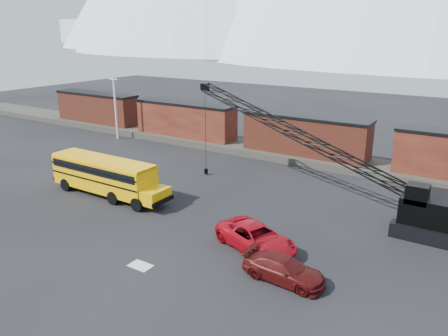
% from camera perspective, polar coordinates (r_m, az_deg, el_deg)
% --- Properties ---
extents(ground, '(160.00, 160.00, 0.00)m').
position_cam_1_polar(ground, '(30.04, -6.30, -9.08)').
color(ground, black).
rests_on(ground, ground).
extents(gravel_berm, '(120.00, 5.00, 0.70)m').
position_cam_1_polar(gravel_berm, '(47.82, 10.41, 1.44)').
color(gravel_berm, '#464239').
rests_on(gravel_berm, ground).
extents(boxcar_west_far, '(13.70, 3.10, 4.17)m').
position_cam_1_polar(boxcar_west_far, '(65.96, -16.24, 7.61)').
color(boxcar_west_far, '#491A14').
rests_on(boxcar_west_far, gravel_berm).
extents(boxcar_west_near, '(13.70, 3.10, 4.17)m').
position_cam_1_polar(boxcar_west_near, '(55.08, -5.05, 6.38)').
color(boxcar_west_near, '#411512').
rests_on(boxcar_west_near, gravel_berm).
extents(boxcar_mid, '(13.70, 3.10, 4.17)m').
position_cam_1_polar(boxcar_mid, '(47.22, 10.57, 4.25)').
color(boxcar_mid, '#491A14').
rests_on(boxcar_mid, gravel_berm).
extents(utility_pole, '(1.40, 0.24, 8.00)m').
position_cam_1_polar(utility_pole, '(57.23, -14.00, 7.76)').
color(utility_pole, silver).
rests_on(utility_pole, ground).
extents(snow_patch, '(1.40, 0.90, 0.02)m').
position_cam_1_polar(snow_patch, '(27.13, -10.87, -12.42)').
color(snow_patch, silver).
rests_on(snow_patch, ground).
extents(school_bus, '(11.65, 2.65, 3.19)m').
position_cam_1_polar(school_bus, '(37.84, -15.09, -0.94)').
color(school_bus, '#F6B205').
rests_on(school_bus, ground).
extents(red_pickup, '(6.42, 4.54, 1.63)m').
position_cam_1_polar(red_pickup, '(28.19, 4.21, -9.05)').
color(red_pickup, '#AC0814').
rests_on(red_pickup, ground).
extents(maroon_suv, '(4.90, 2.15, 1.40)m').
position_cam_1_polar(maroon_suv, '(25.19, 7.83, -12.96)').
color(maroon_suv, '#470D0C').
rests_on(maroon_suv, ground).
extents(crawler_crane, '(24.04, 4.71, 8.97)m').
position_cam_1_polar(crawler_crane, '(35.21, 10.91, 3.57)').
color(crawler_crane, black).
rests_on(crawler_crane, ground).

